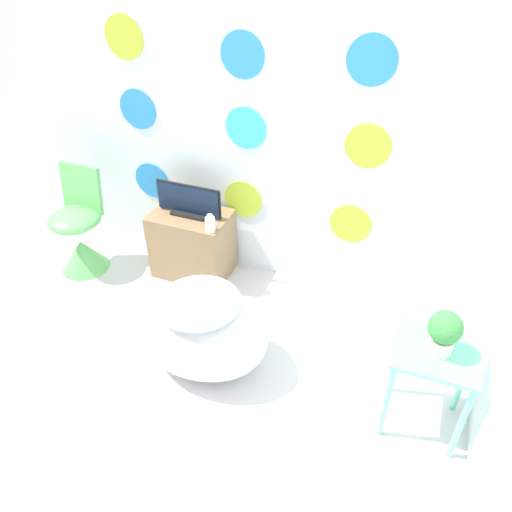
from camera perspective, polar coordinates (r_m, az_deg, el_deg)
name	(u,v)px	position (r m, az deg, el deg)	size (l,w,h in m)	color
ground_plane	(136,429)	(3.02, -13.53, -18.63)	(12.00, 12.00, 0.00)	silver
wall_back_dotted	(244,104)	(3.39, -1.33, 16.94)	(4.46, 0.05, 2.60)	white
bathtub	(201,332)	(3.07, -6.25, -8.62)	(0.83, 0.60, 0.52)	white
chair	(80,238)	(4.05, -19.47, 2.00)	(0.39, 0.39, 0.82)	#66C166
tv_cabinet	(192,244)	(3.81, -7.28, 1.40)	(0.57, 0.38, 0.52)	#8E704C
tv	(189,202)	(3.62, -7.70, 6.14)	(0.50, 0.12, 0.24)	black
vase	(210,224)	(3.44, -5.26, 3.68)	(0.07, 0.07, 0.13)	white
side_table	(433,367)	(2.77, 19.57, -11.88)	(0.42, 0.37, 0.57)	#72D8B7
potted_plant_left	(444,331)	(2.60, 20.71, -8.07)	(0.17, 0.17, 0.25)	beige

